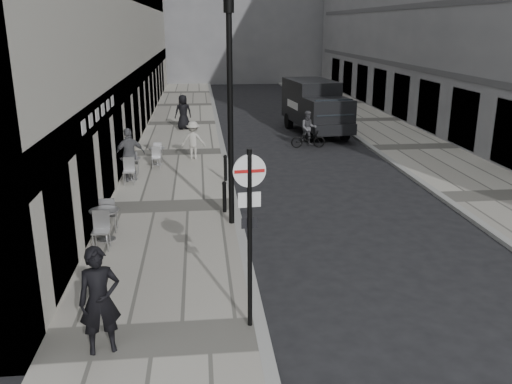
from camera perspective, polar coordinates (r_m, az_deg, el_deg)
sidewalk at (r=24.73m, az=-8.10°, el=4.06°), size 4.00×60.00×0.12m
far_sidewalk at (r=26.67m, az=16.30°, el=4.50°), size 4.00×60.00×0.12m
walking_man at (r=9.80m, az=-16.14°, el=-10.92°), size 0.80×0.62×1.94m
sign_post at (r=9.69m, az=-0.68°, el=-2.56°), size 0.59×0.13×3.43m
lamppost at (r=14.87m, az=-2.74°, el=9.15°), size 0.28×0.28×6.12m
bollard_near at (r=16.47m, az=-3.34°, el=-0.61°), size 0.12×0.12×0.91m
bollard_far at (r=19.81m, az=-3.24°, el=2.46°), size 0.12×0.12×0.91m
panel_van at (r=29.32m, az=6.21°, el=9.16°), size 2.80×6.07×2.77m
cyclist at (r=25.87m, az=5.52°, el=6.15°), size 1.63×0.62×1.75m
pedestrian_a at (r=20.20m, az=-13.16°, el=3.85°), size 1.24×0.91×1.95m
pedestrian_b at (r=23.18m, az=-6.61°, el=5.44°), size 1.13×0.77×1.61m
pedestrian_c at (r=30.06m, az=-7.67°, el=8.34°), size 1.04×0.81×1.87m
cafe_table_near at (r=14.83m, az=-15.60°, el=-3.07°), size 0.77×1.74×0.99m
cafe_table_mid at (r=20.44m, az=-13.03°, el=2.59°), size 0.74×1.68×0.95m
cafe_table_far at (r=22.46m, az=-10.37°, el=3.89°), size 0.65×1.47×0.84m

